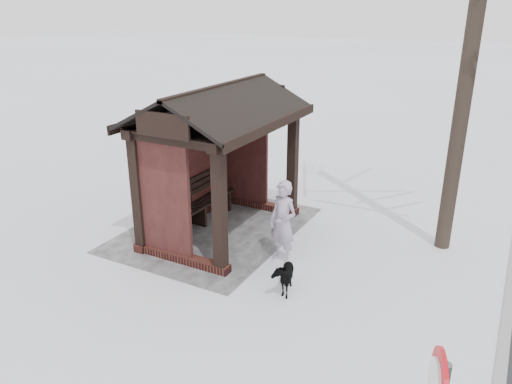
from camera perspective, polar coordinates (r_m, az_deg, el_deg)
ground at (r=10.64m, az=-3.78°, el=-4.50°), size 120.00×120.00×0.00m
kerb at (r=9.29m, az=26.97°, el=-10.91°), size 120.00×0.15×0.06m
trampled_patch at (r=10.73m, az=-4.69°, el=-4.23°), size 4.20×3.20×0.02m
bus_shelter at (r=9.99m, az=-4.85°, el=6.99°), size 3.60×2.40×3.09m
pedestrian at (r=9.11m, az=3.10°, el=-3.52°), size 0.53×0.66×1.59m
dog at (r=8.42m, az=3.12°, el=-9.44°), size 0.79×0.55×0.61m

